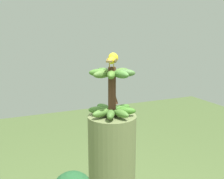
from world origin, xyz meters
TOP-DOWN VIEW (x-y plane):
  - banana_bunch at (0.00, 0.00)m, footprint 0.26×0.26m
  - perched_bird at (0.00, -0.00)m, footprint 0.12×0.16m

SIDE VIEW (x-z plane):
  - banana_bunch at x=0.00m, z-range 1.16..1.43m
  - perched_bird at x=0.00m, z-range 1.44..1.51m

